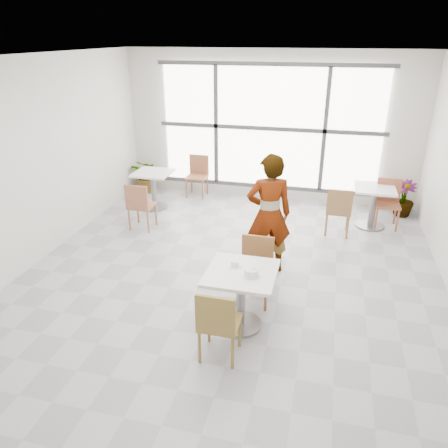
% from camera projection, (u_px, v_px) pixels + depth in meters
% --- Properties ---
extents(floor, '(7.00, 7.00, 0.00)m').
position_uv_depth(floor, '(229.00, 279.00, 6.21)').
color(floor, '#9E9EA5').
rests_on(floor, ground).
extents(ceiling, '(7.00, 7.00, 0.00)m').
position_uv_depth(ceiling, '(230.00, 57.00, 4.99)').
color(ceiling, white).
rests_on(ceiling, ground).
extents(wall_back, '(6.00, 0.00, 6.00)m').
position_uv_depth(wall_back, '(270.00, 128.00, 8.70)').
color(wall_back, silver).
rests_on(wall_back, ground).
extents(wall_front, '(6.00, 0.00, 6.00)m').
position_uv_depth(wall_front, '(90.00, 362.00, 2.50)').
color(wall_front, silver).
rests_on(wall_front, ground).
extents(wall_left, '(0.00, 7.00, 7.00)m').
position_uv_depth(wall_left, '(30.00, 164.00, 6.26)').
color(wall_left, silver).
rests_on(wall_left, ground).
extents(window, '(4.60, 0.07, 2.52)m').
position_uv_depth(window, '(269.00, 128.00, 8.64)').
color(window, white).
rests_on(window, ground).
extents(main_table, '(0.80, 0.80, 0.75)m').
position_uv_depth(main_table, '(241.00, 288.00, 5.02)').
color(main_table, white).
rests_on(main_table, ground).
extents(chair_near, '(0.42, 0.42, 0.87)m').
position_uv_depth(chair_near, '(218.00, 321.00, 4.48)').
color(chair_near, olive).
rests_on(chair_near, ground).
extents(chair_far, '(0.42, 0.42, 0.87)m').
position_uv_depth(chair_far, '(256.00, 265.00, 5.57)').
color(chair_far, brown).
rests_on(chair_far, ground).
extents(oatmeal_bowl, '(0.21, 0.21, 0.10)m').
position_uv_depth(oatmeal_bowl, '(251.00, 272.00, 4.83)').
color(oatmeal_bowl, white).
rests_on(oatmeal_bowl, main_table).
extents(coffee_cup, '(0.16, 0.13, 0.07)m').
position_uv_depth(coffee_cup, '(234.00, 264.00, 5.02)').
color(coffee_cup, white).
rests_on(coffee_cup, main_table).
extents(person, '(0.75, 0.61, 1.78)m').
position_uv_depth(person, '(269.00, 215.00, 6.11)').
color(person, black).
rests_on(person, ground).
extents(bg_table_left, '(0.70, 0.70, 0.75)m').
position_uv_depth(bg_table_left, '(153.00, 185.00, 8.56)').
color(bg_table_left, white).
rests_on(bg_table_left, ground).
extents(bg_table_right, '(0.70, 0.70, 0.75)m').
position_uv_depth(bg_table_right, '(373.00, 201.00, 7.71)').
color(bg_table_right, white).
rests_on(bg_table_right, ground).
extents(bg_chair_left_near, '(0.42, 0.42, 0.87)m').
position_uv_depth(bg_chair_left_near, '(140.00, 204.00, 7.57)').
color(bg_chair_left_near, '#9A6044').
rests_on(bg_chair_left_near, ground).
extents(bg_chair_left_far, '(0.42, 0.42, 0.87)m').
position_uv_depth(bg_chair_left_far, '(198.00, 173.00, 9.24)').
color(bg_chair_left_far, '#995F41').
rests_on(bg_chair_left_far, ground).
extents(bg_chair_right_near, '(0.42, 0.42, 0.87)m').
position_uv_depth(bg_chair_right_near, '(339.00, 209.00, 7.36)').
color(bg_chair_right_near, olive).
rests_on(bg_chair_right_near, ground).
extents(bg_chair_right_far, '(0.42, 0.42, 0.87)m').
position_uv_depth(bg_chair_right_far, '(388.00, 200.00, 7.76)').
color(bg_chair_right_far, '#985338').
rests_on(bg_chair_right_far, ground).
extents(plant_left, '(0.84, 0.78, 0.75)m').
position_uv_depth(plant_left, '(147.00, 176.00, 9.48)').
color(plant_left, '#3D7137').
rests_on(plant_left, ground).
extents(plant_right, '(0.46, 0.46, 0.71)m').
position_uv_depth(plant_right, '(404.00, 198.00, 8.23)').
color(plant_right, '#5F844B').
rests_on(plant_right, ground).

